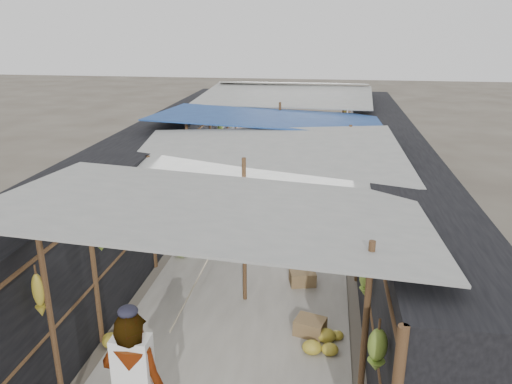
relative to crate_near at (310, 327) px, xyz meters
The scene contains 12 objects.
aisle_slab 4.54m from the crate_near, 105.10° to the left, with size 3.60×16.00×0.02m, color #9E998E.
stall_left 5.94m from the crate_near, 131.55° to the left, with size 1.40×15.00×2.30m, color black.
stall_right 4.74m from the crate_near, 70.87° to the left, with size 1.40×15.00×2.30m, color black.
crate_near is the anchor object (origin of this frame).
crate_mid 1.58m from the crate_near, 97.43° to the left, with size 0.47×0.37×0.28m, color olive.
crate_back 10.14m from the crate_near, 101.05° to the left, with size 0.43×0.35×0.27m, color olive.
black_basin 7.52m from the crate_near, 86.04° to the left, with size 0.66×0.66×0.20m, color black.
shopper_blue 3.18m from the crate_near, 124.99° to the left, with size 0.70×0.55×1.44m, color #1F509C.
vendor_seated 5.96m from the crate_near, 92.02° to the left, with size 0.50×0.29×0.78m, color #49453F.
market_canopy 5.35m from the crate_near, 103.78° to the left, with size 5.62×15.20×2.77m.
hanging_bananas 5.08m from the crate_near, 104.48° to the left, with size 3.96×13.70×0.80m.
floor_bananas 5.77m from the crate_near, 107.90° to the left, with size 3.75×10.25×0.35m.
Camera 1 is at (1.30, -4.65, 4.65)m, focal length 35.00 mm.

